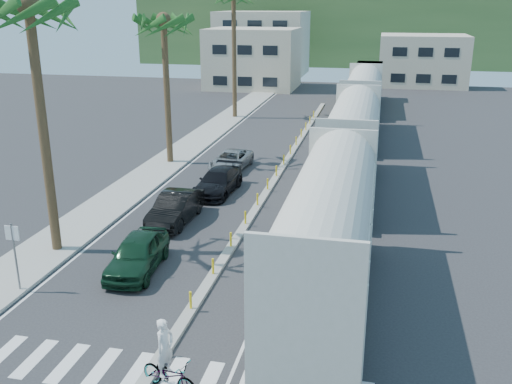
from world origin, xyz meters
TOP-DOWN VIEW (x-y plane):
  - ground at (0.00, 0.00)m, footprint 140.00×140.00m
  - sidewalk at (-8.50, 25.00)m, footprint 3.00×90.00m
  - rails at (5.00, 28.00)m, footprint 1.56×100.00m
  - median at (0.00, 19.96)m, footprint 0.45×60.00m
  - crosswalk at (0.00, -2.00)m, footprint 14.00×2.20m
  - lane_markings at (-2.15, 25.00)m, footprint 9.42×90.00m
  - freight_train at (5.00, 23.48)m, footprint 3.00×60.94m
  - palm_trees at (-8.10, 22.70)m, footprint 3.50×37.20m
  - street_sign at (-7.30, 2.00)m, footprint 0.60×0.08m
  - buildings at (-6.41, 71.66)m, footprint 38.00×27.00m
  - hillside at (0.00, 100.00)m, footprint 80.00×20.00m
  - car_lead at (-3.40, 4.90)m, footprint 2.69×5.04m
  - car_second at (-3.79, 10.79)m, footprint 1.93×4.96m
  - car_third at (-2.93, 16.08)m, footprint 2.58×5.28m
  - car_rear at (-3.52, 21.41)m, footprint 2.92×5.07m
  - cyclist at (0.84, -2.55)m, footprint 1.96×2.47m

SIDE VIEW (x-z plane):
  - ground at x=0.00m, z-range 0.00..0.00m
  - lane_markings at x=-2.15m, z-range 0.00..0.01m
  - crosswalk at x=0.00m, z-range 0.00..0.01m
  - rails at x=5.00m, z-range 0.00..0.06m
  - sidewalk at x=-8.50m, z-range 0.00..0.15m
  - median at x=0.00m, z-range -0.34..0.51m
  - car_rear at x=-3.52m, z-range 0.00..1.31m
  - car_third at x=-2.93m, z-range 0.00..1.47m
  - cyclist at x=0.84m, z-range -0.45..1.96m
  - car_second at x=-3.79m, z-range 0.00..1.61m
  - car_lead at x=-3.40m, z-range 0.00..1.61m
  - street_sign at x=-7.30m, z-range 0.47..3.47m
  - freight_train at x=5.00m, z-range -0.02..5.83m
  - buildings at x=-6.41m, z-range -0.64..9.36m
  - hillside at x=0.00m, z-range 0.00..12.00m
  - palm_trees at x=-8.10m, z-range 3.93..17.68m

